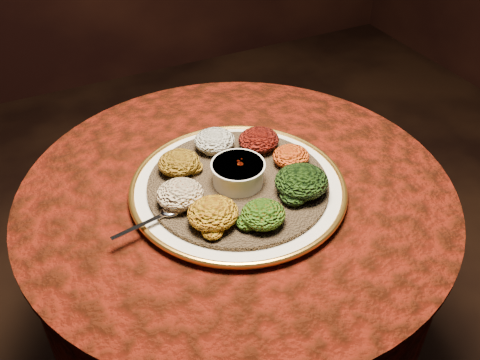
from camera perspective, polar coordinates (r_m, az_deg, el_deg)
name	(u,v)px	position (r m, az deg, el deg)	size (l,w,h in m)	color
table	(237,244)	(1.30, -0.33, -6.88)	(0.96, 0.96, 0.73)	black
platter	(238,188)	(1.16, -0.21, -0.83)	(0.58, 0.58, 0.02)	white
injera	(238,184)	(1.15, -0.21, -0.42)	(0.39, 0.39, 0.01)	brown
stew_bowl	(238,172)	(1.13, -0.21, 0.88)	(0.12, 0.12, 0.05)	white
spoon	(167,213)	(1.07, -7.81, -3.51)	(0.15, 0.05, 0.01)	silver
portion_ayib	(215,141)	(1.23, -2.73, 4.22)	(0.09, 0.09, 0.05)	beige
portion_kitfo	(259,140)	(1.23, 2.01, 4.31)	(0.10, 0.09, 0.05)	black
portion_tikil	(291,156)	(1.19, 5.47, 2.53)	(0.08, 0.08, 0.04)	#BA810F
portion_gomen	(301,181)	(1.11, 6.57, -0.14)	(0.11, 0.11, 0.05)	black
portion_mixveg	(263,214)	(1.04, 2.48, -3.68)	(0.09, 0.08, 0.04)	#963E09
portion_kik	(213,213)	(1.04, -2.90, -3.57)	(0.10, 0.10, 0.05)	#BF8A10
portion_timatim	(180,194)	(1.09, -6.42, -1.49)	(0.10, 0.09, 0.05)	maroon
portion_shiro	(179,163)	(1.17, -6.53, 1.85)	(0.09, 0.09, 0.04)	#8B6310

